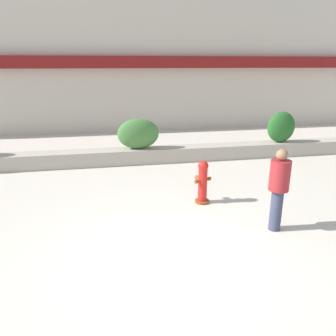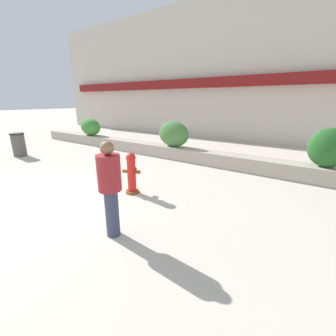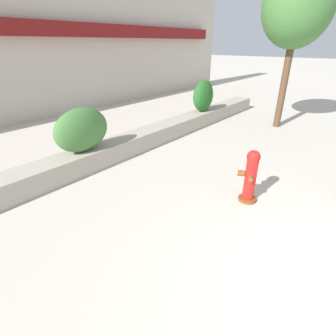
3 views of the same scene
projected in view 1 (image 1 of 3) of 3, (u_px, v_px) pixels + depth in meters
name	position (u px, v px, depth m)	size (l,w,h in m)	color
ground_plane	(168.00, 259.00, 5.81)	(120.00, 120.00, 0.00)	beige
building_facade	(122.00, 49.00, 15.80)	(30.00, 1.36, 8.00)	beige
planter_wall_low	(136.00, 156.00, 11.34)	(18.00, 0.70, 0.50)	#ADA393
hedge_bush_1	(138.00, 134.00, 11.13)	(1.41, 0.61, 1.04)	#427538
hedge_bush_2	(281.00, 127.00, 12.05)	(1.06, 0.57, 1.13)	#235B23
fire_hydrant	(203.00, 181.00, 8.00)	(0.47, 0.48, 1.08)	brown
pedestrian	(279.00, 185.00, 6.54)	(0.53, 0.53, 1.73)	#383D56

